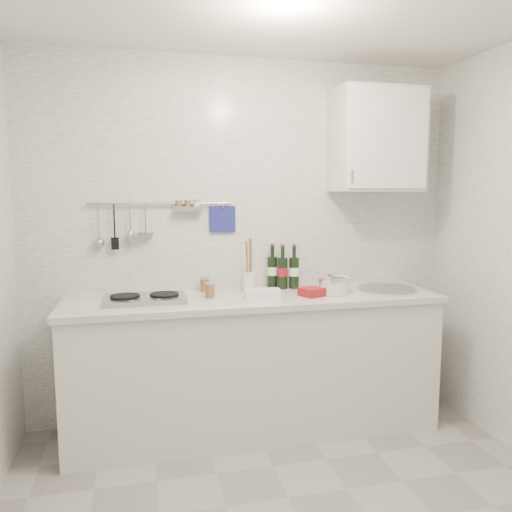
% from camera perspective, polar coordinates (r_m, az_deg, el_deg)
% --- Properties ---
extents(back_wall, '(3.00, 0.02, 2.50)m').
position_cam_1_polar(back_wall, '(3.52, -1.29, 1.67)').
color(back_wall, silver).
rests_on(back_wall, floor).
extents(counter, '(2.44, 0.64, 0.96)m').
position_cam_1_polar(counter, '(3.41, -0.09, -12.59)').
color(counter, beige).
rests_on(counter, floor).
extents(wall_rail, '(0.98, 0.09, 0.34)m').
position_cam_1_polar(wall_rail, '(3.40, -11.10, 4.32)').
color(wall_rail, '#93969B').
rests_on(wall_rail, back_wall).
extents(wall_cabinet, '(0.60, 0.38, 0.70)m').
position_cam_1_polar(wall_cabinet, '(3.64, 13.64, 12.70)').
color(wall_cabinet, beige).
rests_on(wall_cabinet, back_wall).
extents(plate_stack_hob, '(0.27, 0.27, 0.02)m').
position_cam_1_polar(plate_stack_hob, '(3.22, -14.66, -4.78)').
color(plate_stack_hob, '#436699').
rests_on(plate_stack_hob, counter).
extents(plate_stack_sink, '(0.23, 0.22, 0.12)m').
position_cam_1_polar(plate_stack_sink, '(3.40, 9.05, -3.34)').
color(plate_stack_sink, white).
rests_on(plate_stack_sink, counter).
extents(wine_bottles, '(0.21, 0.13, 0.31)m').
position_cam_1_polar(wine_bottles, '(3.52, 3.10, -1.21)').
color(wine_bottles, black).
rests_on(wine_bottles, counter).
extents(butter_dish, '(0.23, 0.14, 0.07)m').
position_cam_1_polar(butter_dish, '(3.16, 0.74, -4.41)').
color(butter_dish, white).
rests_on(butter_dish, counter).
extents(strawberry_punnet, '(0.17, 0.17, 0.06)m').
position_cam_1_polar(strawberry_punnet, '(3.29, 6.38, -4.09)').
color(strawberry_punnet, '#AC1323').
rests_on(strawberry_punnet, counter).
extents(utensil_crock, '(0.09, 0.09, 0.37)m').
position_cam_1_polar(utensil_crock, '(3.39, -0.80, -2.69)').
color(utensil_crock, white).
rests_on(utensil_crock, counter).
extents(jar_a, '(0.06, 0.06, 0.10)m').
position_cam_1_polar(jar_a, '(3.43, -5.89, -3.26)').
color(jar_a, brown).
rests_on(jar_a, counter).
extents(jar_b, '(0.06, 0.06, 0.07)m').
position_cam_1_polar(jar_b, '(3.58, 7.66, -3.03)').
color(jar_b, brown).
rests_on(jar_b, counter).
extents(jar_c, '(0.07, 0.07, 0.07)m').
position_cam_1_polar(jar_c, '(3.53, 8.79, -3.19)').
color(jar_c, brown).
rests_on(jar_c, counter).
extents(jar_d, '(0.06, 0.06, 0.10)m').
position_cam_1_polar(jar_d, '(3.22, -5.28, -3.92)').
color(jar_d, brown).
rests_on(jar_d, counter).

